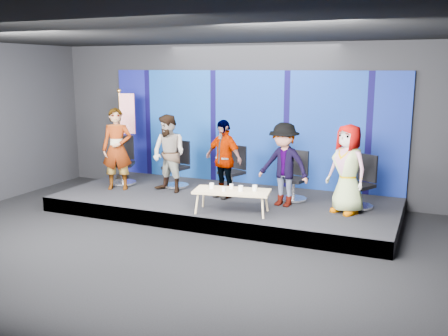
% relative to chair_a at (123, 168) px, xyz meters
% --- Properties ---
extents(ground, '(10.00, 10.00, 0.00)m').
position_rel_chair_a_xyz_m(ground, '(2.65, -2.72, -0.67)').
color(ground, black).
rests_on(ground, ground).
extents(room_walls, '(10.02, 8.02, 3.51)m').
position_rel_chair_a_xyz_m(room_walls, '(2.65, -2.72, 1.76)').
color(room_walls, black).
rests_on(room_walls, ground).
extents(riser, '(7.00, 3.00, 0.30)m').
position_rel_chair_a_xyz_m(riser, '(2.65, -0.22, -0.52)').
color(riser, black).
rests_on(riser, ground).
extents(backdrop, '(7.00, 0.08, 2.60)m').
position_rel_chair_a_xyz_m(backdrop, '(2.65, 1.23, 0.93)').
color(backdrop, '#0D0754').
rests_on(backdrop, riser).
extents(chair_a, '(0.82, 0.82, 1.11)m').
position_rel_chair_a_xyz_m(chair_a, '(0.00, 0.00, 0.00)').
color(chair_a, silver).
rests_on(chair_a, riser).
extents(panelist_a, '(0.77, 0.65, 1.80)m').
position_rel_chair_a_xyz_m(panelist_a, '(0.19, -0.47, 0.54)').
color(panelist_a, black).
rests_on(panelist_a, riser).
extents(chair_b, '(0.70, 0.70, 1.04)m').
position_rel_chair_a_xyz_m(chair_b, '(1.30, 0.24, -0.02)').
color(chair_b, silver).
rests_on(chair_b, riser).
extents(panelist_b, '(0.94, 0.81, 1.68)m').
position_rel_chair_a_xyz_m(panelist_b, '(1.37, -0.25, 0.48)').
color(panelist_b, black).
rests_on(panelist_b, riser).
extents(chair_c, '(0.73, 0.73, 1.00)m').
position_rel_chair_a_xyz_m(chair_c, '(2.64, 0.29, -0.04)').
color(chair_c, silver).
rests_on(chair_c, riser).
extents(panelist_c, '(1.03, 0.71, 1.63)m').
position_rel_chair_a_xyz_m(panelist_c, '(2.62, -0.21, 0.45)').
color(panelist_c, black).
rests_on(panelist_c, riser).
extents(chair_d, '(0.67, 0.67, 1.01)m').
position_rel_chair_a_xyz_m(chair_d, '(4.05, 0.15, -0.03)').
color(chair_d, silver).
rests_on(chair_d, riser).
extents(panelist_d, '(1.15, 0.81, 1.63)m').
position_rel_chair_a_xyz_m(panelist_d, '(3.96, -0.34, 0.45)').
color(panelist_d, black).
rests_on(panelist_d, riser).
extents(chair_e, '(0.78, 0.78, 1.02)m').
position_rel_chair_a_xyz_m(chair_e, '(5.37, 0.10, -0.03)').
color(chair_e, silver).
rests_on(chair_e, riser).
extents(panelist_e, '(0.97, 0.85, 1.66)m').
position_rel_chair_a_xyz_m(panelist_e, '(5.18, -0.36, 0.46)').
color(panelist_e, black).
rests_on(panelist_e, riser).
extents(coffee_table, '(1.48, 0.83, 0.43)m').
position_rel_chair_a_xyz_m(coffee_table, '(3.22, -1.20, 0.03)').
color(coffee_table, tan).
rests_on(coffee_table, riser).
extents(mug_a, '(0.09, 0.09, 0.10)m').
position_rel_chair_a_xyz_m(mug_a, '(2.81, -1.21, 0.12)').
color(mug_a, silver).
rests_on(mug_a, coffee_table).
extents(mug_b, '(0.07, 0.07, 0.08)m').
position_rel_chair_a_xyz_m(mug_b, '(3.12, -1.34, 0.11)').
color(mug_b, silver).
rests_on(mug_b, coffee_table).
extents(mug_c, '(0.07, 0.07, 0.09)m').
position_rel_chair_a_xyz_m(mug_c, '(3.17, -1.09, 0.11)').
color(mug_c, silver).
rests_on(mug_c, coffee_table).
extents(mug_d, '(0.09, 0.09, 0.11)m').
position_rel_chair_a_xyz_m(mug_d, '(3.40, -1.20, 0.12)').
color(mug_d, silver).
rests_on(mug_d, coffee_table).
extents(mug_e, '(0.09, 0.09, 0.11)m').
position_rel_chair_a_xyz_m(mug_e, '(3.63, -1.08, 0.12)').
color(mug_e, silver).
rests_on(mug_e, coffee_table).
extents(flag_stand, '(0.49, 0.29, 2.18)m').
position_rel_chair_a_xyz_m(flag_stand, '(-0.23, 0.48, 0.79)').
color(flag_stand, black).
rests_on(flag_stand, riser).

